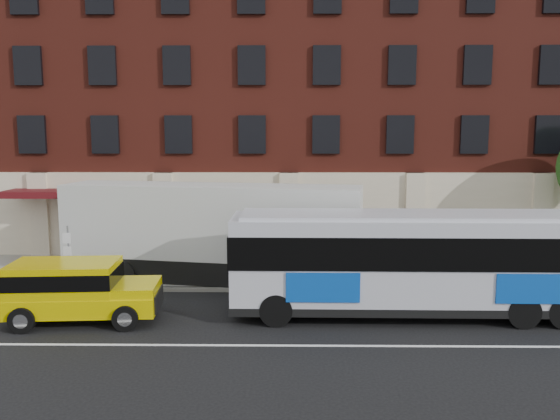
{
  "coord_description": "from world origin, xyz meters",
  "views": [
    {
      "loc": [
        -0.11,
        -14.73,
        6.02
      ],
      "look_at": [
        -0.35,
        5.5,
        3.22
      ],
      "focal_mm": 35.78,
      "sensor_mm": 36.0,
      "label": 1
    }
  ],
  "objects_px": {
    "city_bus": "(422,259)",
    "shipping_container": "(211,235)",
    "sign_pole": "(68,253)",
    "yellow_suv": "(75,288)"
  },
  "relations": [
    {
      "from": "city_bus",
      "to": "shipping_container",
      "type": "bearing_deg",
      "value": 151.61
    },
    {
      "from": "sign_pole",
      "to": "city_bus",
      "type": "relative_size",
      "value": 0.2
    },
    {
      "from": "sign_pole",
      "to": "yellow_suv",
      "type": "bearing_deg",
      "value": -66.12
    },
    {
      "from": "city_bus",
      "to": "shipping_container",
      "type": "relative_size",
      "value": 1.03
    },
    {
      "from": "yellow_suv",
      "to": "shipping_container",
      "type": "bearing_deg",
      "value": 51.92
    },
    {
      "from": "sign_pole",
      "to": "yellow_suv",
      "type": "relative_size",
      "value": 0.48
    },
    {
      "from": "sign_pole",
      "to": "shipping_container",
      "type": "bearing_deg",
      "value": 12.25
    },
    {
      "from": "city_bus",
      "to": "shipping_container",
      "type": "height_order",
      "value": "shipping_container"
    },
    {
      "from": "yellow_suv",
      "to": "city_bus",
      "type": "bearing_deg",
      "value": 3.77
    },
    {
      "from": "city_bus",
      "to": "yellow_suv",
      "type": "xyz_separation_m",
      "value": [
        -11.26,
        -0.74,
        -0.78
      ]
    }
  ]
}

